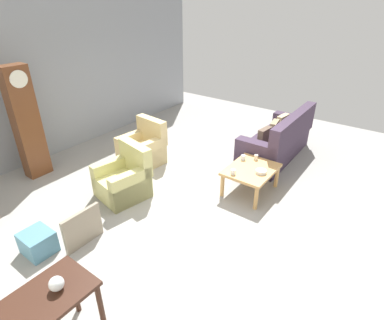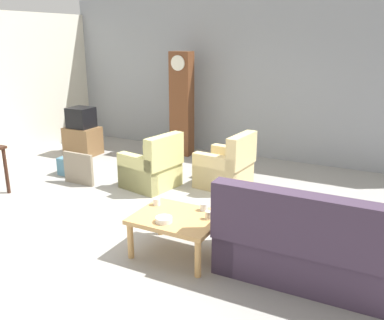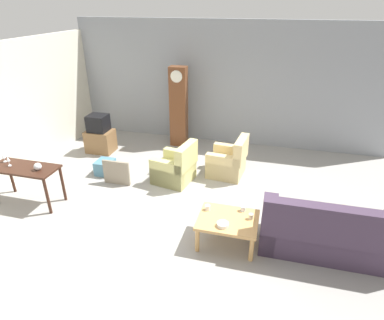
{
  "view_description": "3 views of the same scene",
  "coord_description": "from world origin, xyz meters",
  "px_view_note": "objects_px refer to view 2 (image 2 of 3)",
  "views": [
    {
      "loc": [
        -3.7,
        -2.67,
        3.16
      ],
      "look_at": [
        -0.04,
        0.03,
        0.74
      ],
      "focal_mm": 29.09,
      "sensor_mm": 36.0,
      "label": 1
    },
    {
      "loc": [
        2.82,
        -4.4,
        2.43
      ],
      "look_at": [
        0.25,
        0.62,
        0.71
      ],
      "focal_mm": 38.41,
      "sensor_mm": 36.0,
      "label": 2
    },
    {
      "loc": [
        1.25,
        -4.91,
        3.61
      ],
      "look_at": [
        -0.12,
        0.29,
        0.94
      ],
      "focal_mm": 30.29,
      "sensor_mm": 36.0,
      "label": 3
    }
  ],
  "objects_px": {
    "tv_stand_cabinet": "(83,141)",
    "storage_box_blue": "(73,165)",
    "cup_cream_tall": "(208,215)",
    "bowl_white_stacked": "(164,220)",
    "armchair_olive_far": "(226,169)",
    "coffee_table_wood": "(177,221)",
    "grandfather_clock": "(182,104)",
    "cup_blue_rimmed": "(204,207)",
    "tv_crt": "(81,118)",
    "armchair_olive_near": "(153,169)",
    "couch_floral": "(321,251)",
    "framed_picture_leaning": "(78,169)",
    "cup_white_porcelain": "(157,202)"
  },
  "relations": [
    {
      "from": "tv_stand_cabinet",
      "to": "storage_box_blue",
      "type": "distance_m",
      "value": 1.29
    },
    {
      "from": "cup_cream_tall",
      "to": "bowl_white_stacked",
      "type": "xyz_separation_m",
      "value": [
        -0.4,
        -0.29,
        -0.02
      ]
    },
    {
      "from": "armchair_olive_far",
      "to": "bowl_white_stacked",
      "type": "bearing_deg",
      "value": -83.09
    },
    {
      "from": "armchair_olive_far",
      "to": "cup_cream_tall",
      "type": "xyz_separation_m",
      "value": [
        0.7,
        -2.22,
        0.21
      ]
    },
    {
      "from": "coffee_table_wood",
      "to": "grandfather_clock",
      "type": "xyz_separation_m",
      "value": [
        -1.93,
        3.67,
        0.66
      ]
    },
    {
      "from": "coffee_table_wood",
      "to": "cup_blue_rimmed",
      "type": "bearing_deg",
      "value": 53.49
    },
    {
      "from": "tv_crt",
      "to": "bowl_white_stacked",
      "type": "bearing_deg",
      "value": -37.99
    },
    {
      "from": "armchair_olive_far",
      "to": "armchair_olive_near",
      "type": "bearing_deg",
      "value": -150.98
    },
    {
      "from": "grandfather_clock",
      "to": "bowl_white_stacked",
      "type": "height_order",
      "value": "grandfather_clock"
    },
    {
      "from": "storage_box_blue",
      "to": "tv_stand_cabinet",
      "type": "bearing_deg",
      "value": 122.98
    },
    {
      "from": "couch_floral",
      "to": "armchair_olive_near",
      "type": "xyz_separation_m",
      "value": [
        -2.99,
        1.56,
        -0.05
      ]
    },
    {
      "from": "grandfather_clock",
      "to": "cup_cream_tall",
      "type": "bearing_deg",
      "value": -57.55
    },
    {
      "from": "couch_floral",
      "to": "framed_picture_leaning",
      "type": "xyz_separation_m",
      "value": [
        -4.18,
        1.11,
        -0.08
      ]
    },
    {
      "from": "bowl_white_stacked",
      "to": "cup_blue_rimmed",
      "type": "bearing_deg",
      "value": 62.23
    },
    {
      "from": "tv_stand_cabinet",
      "to": "framed_picture_leaning",
      "type": "distance_m",
      "value": 1.87
    },
    {
      "from": "armchair_olive_near",
      "to": "cup_blue_rimmed",
      "type": "distance_m",
      "value": 2.18
    },
    {
      "from": "armchair_olive_near",
      "to": "tv_stand_cabinet",
      "type": "relative_size",
      "value": 1.35
    },
    {
      "from": "armchair_olive_far",
      "to": "cup_blue_rimmed",
      "type": "relative_size",
      "value": 10.43
    },
    {
      "from": "coffee_table_wood",
      "to": "tv_stand_cabinet",
      "type": "relative_size",
      "value": 1.41
    },
    {
      "from": "armchair_olive_far",
      "to": "tv_crt",
      "type": "distance_m",
      "value": 3.5
    },
    {
      "from": "framed_picture_leaning",
      "to": "cup_white_porcelain",
      "type": "xyz_separation_m",
      "value": [
        2.25,
        -1.11,
        0.24
      ]
    },
    {
      "from": "grandfather_clock",
      "to": "framed_picture_leaning",
      "type": "bearing_deg",
      "value": -105.9
    },
    {
      "from": "couch_floral",
      "to": "cup_white_porcelain",
      "type": "height_order",
      "value": "couch_floral"
    },
    {
      "from": "cup_white_porcelain",
      "to": "storage_box_blue",
      "type": "bearing_deg",
      "value": 151.48
    },
    {
      "from": "cup_blue_rimmed",
      "to": "armchair_olive_near",
      "type": "bearing_deg",
      "value": 138.45
    },
    {
      "from": "grandfather_clock",
      "to": "tv_crt",
      "type": "height_order",
      "value": "grandfather_clock"
    },
    {
      "from": "coffee_table_wood",
      "to": "armchair_olive_near",
      "type": "bearing_deg",
      "value": 129.65
    },
    {
      "from": "couch_floral",
      "to": "cup_cream_tall",
      "type": "xyz_separation_m",
      "value": [
        -1.22,
        -0.07,
        0.16
      ]
    },
    {
      "from": "cup_blue_rimmed",
      "to": "cup_cream_tall",
      "type": "xyz_separation_m",
      "value": [
        0.15,
        -0.19,
        0.0
      ]
    },
    {
      "from": "coffee_table_wood",
      "to": "grandfather_clock",
      "type": "bearing_deg",
      "value": 117.72
    },
    {
      "from": "couch_floral",
      "to": "tv_stand_cabinet",
      "type": "distance_m",
      "value": 5.94
    },
    {
      "from": "armchair_olive_far",
      "to": "coffee_table_wood",
      "type": "bearing_deg",
      "value": -81.27
    },
    {
      "from": "cup_cream_tall",
      "to": "armchair_olive_far",
      "type": "bearing_deg",
      "value": 107.58
    },
    {
      "from": "cup_blue_rimmed",
      "to": "cup_white_porcelain",
      "type": "bearing_deg",
      "value": -168.44
    },
    {
      "from": "armchair_olive_far",
      "to": "grandfather_clock",
      "type": "height_order",
      "value": "grandfather_clock"
    },
    {
      "from": "coffee_table_wood",
      "to": "tv_stand_cabinet",
      "type": "distance_m",
      "value": 4.67
    },
    {
      "from": "armchair_olive_near",
      "to": "bowl_white_stacked",
      "type": "distance_m",
      "value": 2.37
    },
    {
      "from": "coffee_table_wood",
      "to": "tv_crt",
      "type": "bearing_deg",
      "value": 144.38
    },
    {
      "from": "couch_floral",
      "to": "storage_box_blue",
      "type": "distance_m",
      "value": 4.9
    },
    {
      "from": "cup_cream_tall",
      "to": "coffee_table_wood",
      "type": "bearing_deg",
      "value": -165.87
    },
    {
      "from": "couch_floral",
      "to": "cup_white_porcelain",
      "type": "relative_size",
      "value": 24.3
    },
    {
      "from": "grandfather_clock",
      "to": "armchair_olive_near",
      "type": "bearing_deg",
      "value": -75.46
    },
    {
      "from": "tv_stand_cabinet",
      "to": "coffee_table_wood",
      "type": "bearing_deg",
      "value": -35.62
    },
    {
      "from": "cup_cream_tall",
      "to": "cup_blue_rimmed",
      "type": "bearing_deg",
      "value": 127.8
    },
    {
      "from": "armchair_olive_near",
      "to": "bowl_white_stacked",
      "type": "bearing_deg",
      "value": -54.47
    },
    {
      "from": "framed_picture_leaning",
      "to": "bowl_white_stacked",
      "type": "relative_size",
      "value": 3.27
    },
    {
      "from": "tv_stand_cabinet",
      "to": "storage_box_blue",
      "type": "height_order",
      "value": "tv_stand_cabinet"
    },
    {
      "from": "tv_stand_cabinet",
      "to": "tv_crt",
      "type": "relative_size",
      "value": 1.42
    },
    {
      "from": "tv_crt",
      "to": "bowl_white_stacked",
      "type": "xyz_separation_m",
      "value": [
        3.75,
        -2.93,
        -0.29
      ]
    },
    {
      "from": "cup_blue_rimmed",
      "to": "framed_picture_leaning",
      "type": "bearing_deg",
      "value": 160.57
    }
  ]
}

